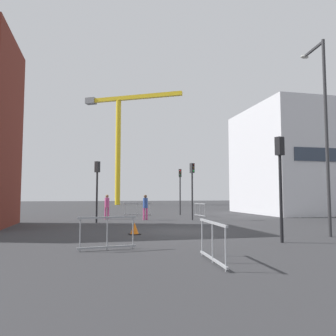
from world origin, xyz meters
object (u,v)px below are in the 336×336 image
object	(u,v)px
construction_crane	(121,129)
traffic_light_verge	(180,184)
streetlamp_tall	(323,121)
traffic_light_far	(97,181)
pedestrian_waiting	(145,205)
traffic_light_near	(280,171)
pedestrian_walking	(107,205)
traffic_light_corner	(192,182)
traffic_cone_by_barrier	(135,229)

from	to	relation	value
construction_crane	traffic_light_verge	distance (m)	32.40
streetlamp_tall	traffic_light_verge	world-z (taller)	streetlamp_tall
traffic_light_far	pedestrian_waiting	xyz separation A→B (m)	(3.42, 1.82, -1.60)
traffic_light_near	pedestrian_walking	size ratio (longest dim) A/B	2.23
traffic_light_verge	traffic_light_far	xyz separation A→B (m)	(-7.33, -6.92, -0.08)
streetlamp_tall	pedestrian_walking	size ratio (longest dim) A/B	4.85
pedestrian_waiting	traffic_light_corner	bearing A→B (deg)	-14.71
traffic_light_verge	traffic_light_corner	size ratio (longest dim) A/B	1.01
streetlamp_tall	traffic_light_near	bearing A→B (deg)	-156.28
construction_crane	traffic_light_verge	bearing A→B (deg)	-84.75
traffic_light_near	traffic_light_corner	size ratio (longest dim) A/B	0.99
pedestrian_walking	pedestrian_waiting	distance (m)	2.97
traffic_light_near	traffic_cone_by_barrier	bearing A→B (deg)	143.04
traffic_light_verge	traffic_cone_by_barrier	world-z (taller)	traffic_light_verge
traffic_light_verge	streetlamp_tall	bearing A→B (deg)	-81.77
traffic_light_verge	traffic_light_corner	distance (m)	5.99
traffic_light_corner	pedestrian_walking	size ratio (longest dim) A/B	2.25
construction_crane	traffic_light_corner	distance (m)	38.00
traffic_light_near	traffic_light_corner	xyz separation A→B (m)	(-0.02, 11.45, 0.02)
streetlamp_tall	traffic_light_far	distance (m)	13.53
traffic_light_verge	traffic_cone_by_barrier	bearing A→B (deg)	-112.90
traffic_light_near	traffic_light_far	world-z (taller)	traffic_light_near
construction_crane	traffic_light_far	size ratio (longest dim) A/B	4.98
traffic_light_near	pedestrian_waiting	bearing A→B (deg)	104.80
traffic_light_verge	traffic_light_corner	world-z (taller)	traffic_light_verge
traffic_light_far	traffic_light_corner	bearing A→B (deg)	8.32
traffic_light_far	traffic_cone_by_barrier	world-z (taller)	traffic_light_far
traffic_light_near	pedestrian_waiting	size ratio (longest dim) A/B	2.25
traffic_light_verge	traffic_light_near	bearing A→B (deg)	-92.19
traffic_light_far	traffic_cone_by_barrier	size ratio (longest dim) A/B	7.37
traffic_light_far	traffic_cone_by_barrier	xyz separation A→B (m)	(1.60, -6.66, -2.39)
traffic_light_verge	pedestrian_waiting	xyz separation A→B (m)	(-3.91, -5.10, -1.68)
streetlamp_tall	traffic_light_far	world-z (taller)	streetlamp_tall
traffic_light_corner	traffic_light_verge	bearing A→B (deg)	83.45
traffic_light_far	traffic_cone_by_barrier	distance (m)	7.25
streetlamp_tall	traffic_light_verge	xyz separation A→B (m)	(-2.33, 16.08, -2.32)
traffic_light_corner	pedestrian_waiting	world-z (taller)	traffic_light_corner
construction_crane	traffic_light_verge	size ratio (longest dim) A/B	4.81
pedestrian_waiting	traffic_light_verge	bearing A→B (deg)	52.49
construction_crane	traffic_cone_by_barrier	bearing A→B (deg)	-93.81
traffic_light_corner	traffic_cone_by_barrier	world-z (taller)	traffic_light_corner
traffic_light_verge	pedestrian_walking	size ratio (longest dim) A/B	2.26
traffic_light_near	traffic_light_verge	distance (m)	17.41
streetlamp_tall	pedestrian_walking	bearing A→B (deg)	125.64
traffic_light_verge	traffic_cone_by_barrier	distance (m)	14.95
traffic_light_near	traffic_light_far	size ratio (longest dim) A/B	1.02
traffic_light_verge	traffic_light_far	bearing A→B (deg)	-136.67
traffic_light_far	pedestrian_waiting	size ratio (longest dim) A/B	2.20
pedestrian_walking	streetlamp_tall	bearing A→B (deg)	-54.36
construction_crane	traffic_cone_by_barrier	world-z (taller)	construction_crane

